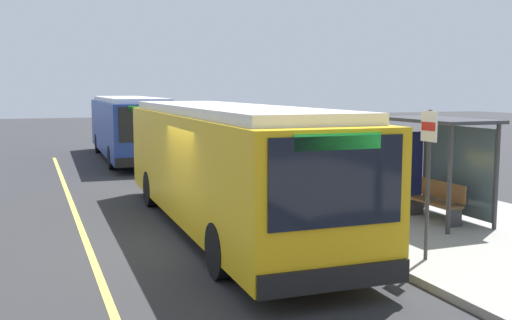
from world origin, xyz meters
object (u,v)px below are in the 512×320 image
at_px(transit_bus_second, 128,125).
at_px(waiting_bench, 437,201).
at_px(route_sign_post, 428,164).
at_px(transit_bus_main, 225,162).

bearing_deg(transit_bus_second, waiting_bench, 15.87).
bearing_deg(waiting_bench, transit_bus_second, -164.13).
bearing_deg(transit_bus_second, route_sign_post, 7.12).
xyz_separation_m(transit_bus_main, waiting_bench, (1.56, 4.91, -0.98)).
relative_size(transit_bus_main, route_sign_post, 4.08).
height_order(waiting_bench, route_sign_post, route_sign_post).
xyz_separation_m(transit_bus_second, route_sign_post, (19.47, 2.43, 0.34)).
distance_m(transit_bus_main, route_sign_post, 4.96).
distance_m(transit_bus_main, waiting_bench, 5.24).
bearing_deg(route_sign_post, transit_bus_second, -172.88).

